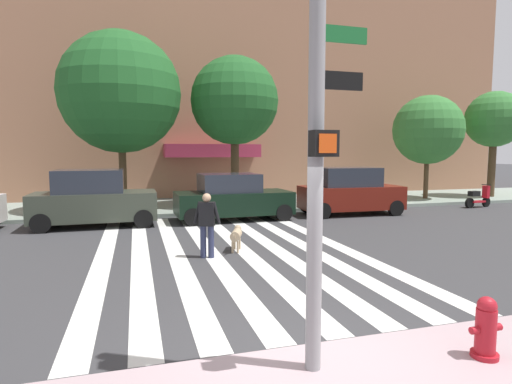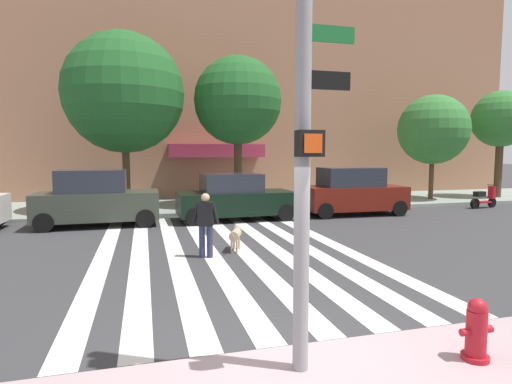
{
  "view_description": "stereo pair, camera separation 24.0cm",
  "coord_description": "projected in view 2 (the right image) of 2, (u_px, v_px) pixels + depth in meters",
  "views": [
    {
      "loc": [
        -2.01,
        -4.81,
        2.66
      ],
      "look_at": [
        1.37,
        6.74,
        1.5
      ],
      "focal_mm": 28.99,
      "sensor_mm": 36.0,
      "label": 1
    },
    {
      "loc": [
        -1.78,
        -4.87,
        2.66
      ],
      "look_at": [
        1.37,
        6.74,
        1.5
      ],
      "focal_mm": 28.99,
      "sensor_mm": 36.0,
      "label": 2
    }
  ],
  "objects": [
    {
      "name": "parked_scooter",
      "position": [
        484.0,
        198.0,
        19.74
      ],
      "size": [
        1.63,
        0.54,
        1.11
      ],
      "color": "black",
      "rests_on": "ground_plane"
    },
    {
      "name": "crosswalk_stripes",
      "position": [
        225.0,
        249.0,
        11.38
      ],
      "size": [
        6.75,
        11.69,
        0.01
      ],
      "color": "silver",
      "rests_on": "ground_plane"
    },
    {
      "name": "pedestrian_bystander",
      "position": [
        335.0,
        185.0,
        19.98
      ],
      "size": [
        0.3,
        0.71,
        1.64
      ],
      "color": "#282D4C",
      "rests_on": "sidewalk_far"
    },
    {
      "name": "traffic_light_pole",
      "position": [
        306.0,
        72.0,
        4.44
      ],
      "size": [
        0.74,
        0.46,
        5.8
      ],
      "color": "gray",
      "rests_on": "sidewalk_near"
    },
    {
      "name": "street_tree_nearest",
      "position": [
        124.0,
        93.0,
        17.64
      ],
      "size": [
        5.11,
        5.11,
        7.59
      ],
      "color": "#4C3823",
      "rests_on": "sidewalk_far"
    },
    {
      "name": "sidewalk_far",
      "position": [
        183.0,
        206.0,
        20.08
      ],
      "size": [
        80.0,
        6.0,
        0.15
      ],
      "primitive_type": "cube",
      "color": "gray",
      "rests_on": "ground_plane"
    },
    {
      "name": "pedestrian_dog_walker",
      "position": [
        206.0,
        221.0,
        10.39
      ],
      "size": [
        0.69,
        0.36,
        1.64
      ],
      "color": "#282D4C",
      "rests_on": "ground_plane"
    },
    {
      "name": "dog_on_leash",
      "position": [
        236.0,
        235.0,
        11.16
      ],
      "size": [
        0.49,
        0.98,
        0.65
      ],
      "color": "tan",
      "rests_on": "ground_plane"
    },
    {
      "name": "parked_car_behind_first",
      "position": [
        97.0,
        199.0,
        14.92
      ],
      "size": [
        4.24,
        1.97,
        2.04
      ],
      "color": "#343A2F",
      "rests_on": "ground_plane"
    },
    {
      "name": "street_tree_middle",
      "position": [
        238.0,
        101.0,
        19.1
      ],
      "size": [
        4.06,
        4.06,
        6.92
      ],
      "color": "#4C3823",
      "rests_on": "sidewalk_far"
    },
    {
      "name": "parked_car_third_in_line",
      "position": [
        235.0,
        198.0,
        16.25
      ],
      "size": [
        4.56,
        2.13,
        1.83
      ],
      "color": "black",
      "rests_on": "ground_plane"
    },
    {
      "name": "street_tree_further",
      "position": [
        433.0,
        130.0,
        22.08
      ],
      "size": [
        3.7,
        3.7,
        5.57
      ],
      "color": "#4C3823",
      "rests_on": "sidewalk_far"
    },
    {
      "name": "parked_car_fourth_in_line",
      "position": [
        353.0,
        192.0,
        17.59
      ],
      "size": [
        4.33,
        2.02,
        2.02
      ],
      "color": "maroon",
      "rests_on": "ground_plane"
    },
    {
      "name": "ground_plane",
      "position": [
        214.0,
        250.0,
        11.3
      ],
      "size": [
        160.0,
        160.0,
        0.0
      ],
      "primitive_type": "plane",
      "color": "#353538"
    },
    {
      "name": "street_tree_furthest",
      "position": [
        501.0,
        120.0,
        22.9
      ],
      "size": [
        3.12,
        3.12,
        5.92
      ],
      "color": "#4C3823",
      "rests_on": "sidewalk_far"
    },
    {
      "name": "fire_hydrant",
      "position": [
        476.0,
        330.0,
        4.98
      ],
      "size": [
        0.44,
        0.32,
        0.76
      ],
      "color": "#AA1721",
      "rests_on": "sidewalk_near"
    }
  ]
}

